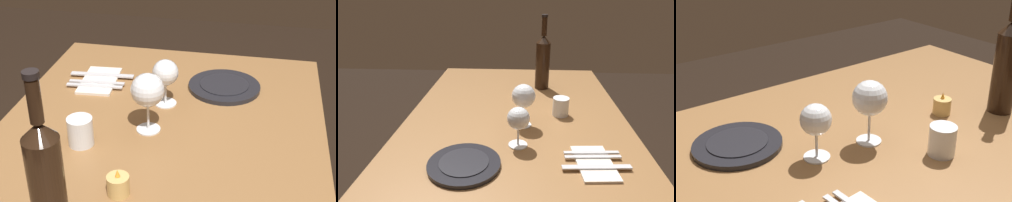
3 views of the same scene
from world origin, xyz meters
The scene contains 7 objects.
dining_table centered at (0.00, 0.00, 0.65)m, with size 1.30×0.90×0.74m.
wine_glass_left centered at (0.10, 0.03, 0.86)m, with size 0.09×0.09×0.17m.
wine_glass_right centered at (0.25, 0.01, 0.84)m, with size 0.08×0.08×0.14m.
wine_bottle centered at (-0.33, 0.12, 0.88)m, with size 0.07×0.07×0.37m.
water_tumbler centered at (0.00, 0.19, 0.77)m, with size 0.07×0.07×0.08m.
votive_candle centered at (-0.17, 0.03, 0.76)m, with size 0.05×0.05×0.07m.
dinner_plate centered at (0.38, -0.15, 0.75)m, with size 0.23×0.23×0.02m.
Camera 3 is at (0.76, 0.78, 1.31)m, focal length 47.06 mm.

